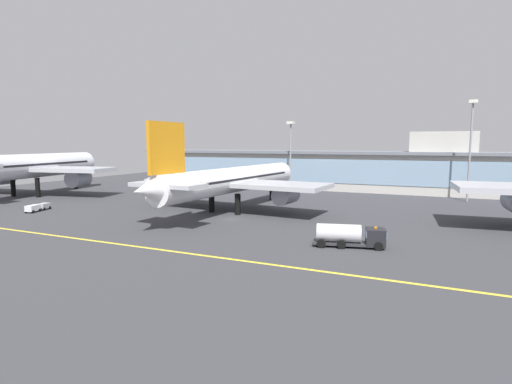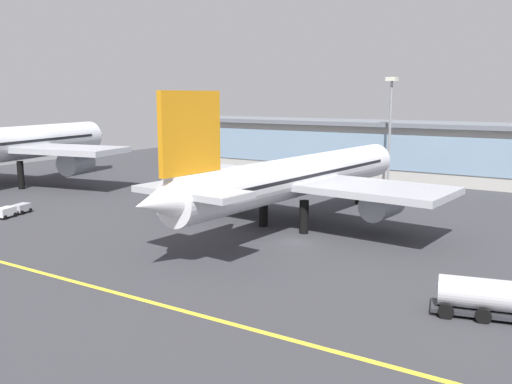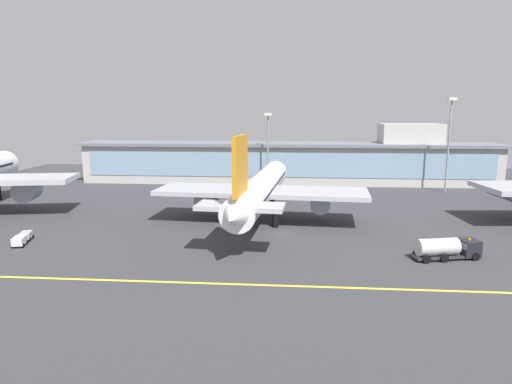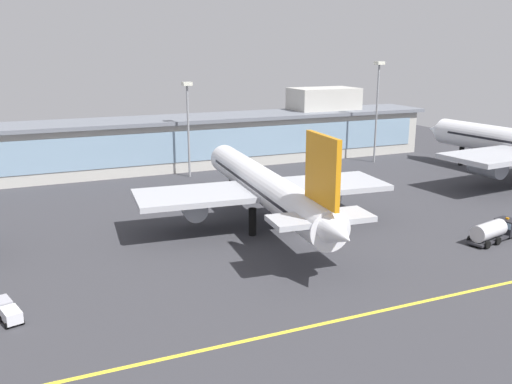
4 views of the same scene
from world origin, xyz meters
The scene contains 8 objects.
ground_plane centered at (0.00, 0.00, 0.00)m, with size 180.00×180.00×0.00m, color #38383D.
taxiway_centreline_stripe centered at (0.00, -22.00, 0.01)m, with size 144.00×0.50×0.01m, color yellow.
terminal_building centered at (2.00, 53.19, 6.04)m, with size 114.63×14.00×16.22m.
airliner_near_right centered at (-3.83, 7.30, 6.00)m, with size 37.96×51.99×16.45m.
fuel_tanker_truck centered at (22.68, -10.72, 1.51)m, with size 9.36×4.72×2.90m.
baggage_tug_near centered at (-38.63, -8.65, 0.79)m, with size 3.10×5.80×1.40m.
apron_light_mast_west centered at (-4.66, 43.19, 12.95)m, with size 1.80×1.80×19.16m.
apron_light_mast_centre centered at (38.94, 40.59, 14.99)m, with size 1.80×1.80×22.79m.
Camera 4 is at (-35.54, -63.12, 25.58)m, focal length 38.41 mm.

